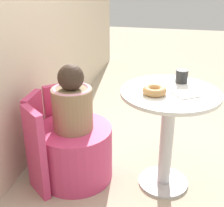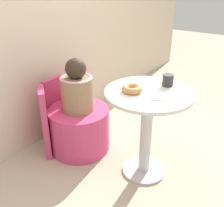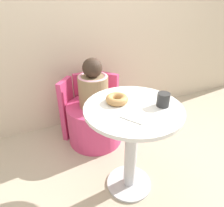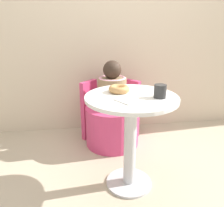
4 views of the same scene
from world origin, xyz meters
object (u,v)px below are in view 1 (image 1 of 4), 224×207
tub_chair (75,152)px  cup (182,76)px  round_table (168,120)px  child_figure (72,102)px  donut (154,90)px

tub_chair → cup: (0.23, -0.72, 0.56)m
round_table → tub_chair: round_table is taller
tub_chair → cup: bearing=-72.5°
tub_chair → child_figure: child_figure is taller
tub_chair → child_figure: size_ratio=1.17×
cup → donut: bearing=146.8°
child_figure → cup: 0.77m
tub_chair → cup: 0.94m
tub_chair → cup: cup is taller
round_table → child_figure: (-0.05, 0.65, 0.09)m
round_table → cup: bearing=-20.1°
donut → cup: (0.25, -0.16, 0.02)m
round_table → cup: size_ratio=8.18×
child_figure → cup: (0.23, -0.72, 0.16)m
child_figure → donut: child_figure is taller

